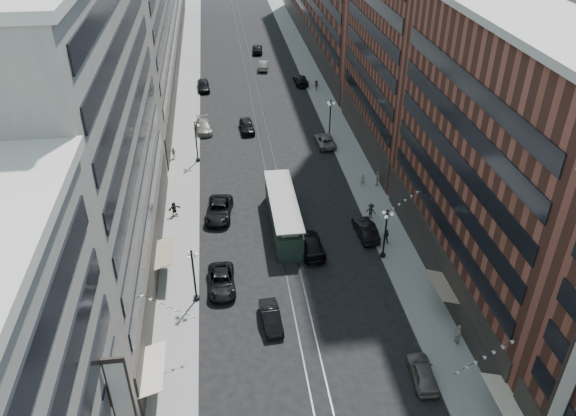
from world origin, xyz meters
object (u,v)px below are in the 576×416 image
pedestrian_7 (386,236)px  pedestrian_extra_1 (377,178)px  car_14 (263,65)px  lamppost_se_mid (330,117)px  pedestrian_9 (316,85)px  car_13 (247,126)px  car_2 (222,281)px  car_5 (271,317)px  pedestrian_extra_2 (371,211)px  pedestrian_8 (363,179)px  lamppost_sw_far (194,274)px  car_8 (204,126)px  car_7 (219,210)px  pedestrian_6 (174,153)px  pedestrian_2 (163,258)px  pedestrian_4 (458,334)px  car_10 (366,229)px  pedestrian_5 (174,209)px  car_9 (203,85)px  car_4 (423,373)px  streetcar (283,214)px  car_extra_0 (311,245)px  lamppost_se_far (385,232)px  car_11 (325,140)px  car_extra_1 (257,49)px  lamppost_sw_mid (196,140)px  car_12 (301,80)px

pedestrian_7 → pedestrian_extra_1: pedestrian_extra_1 is taller
car_14 → lamppost_se_mid: bearing=109.6°
pedestrian_9 → pedestrian_extra_1: size_ratio=0.91×
car_13 → car_2: bearing=-100.8°
car_5 → pedestrian_extra_2: 19.38m
pedestrian_8 → pedestrian_extra_2: size_ratio=0.92×
lamppost_sw_far → pedestrian_extra_1: (21.50, 17.83, -2.01)m
car_8 → pedestrian_extra_1: pedestrian_extra_1 is taller
car_7 → pedestrian_6: size_ratio=3.90×
car_5 → pedestrian_2: pedestrian_2 is taller
lamppost_sw_far → pedestrian_4: 22.84m
pedestrian_8 → pedestrian_extra_2: pedestrian_extra_2 is taller
lamppost_se_mid → pedestrian_2: size_ratio=3.11×
lamppost_sw_far → pedestrian_2: (-3.17, 5.33, -2.06)m
lamppost_se_mid → car_5: size_ratio=1.25×
car_10 → pedestrian_5: 21.11m
car_14 → pedestrian_extra_1: pedestrian_extra_1 is taller
lamppost_sw_far → pedestrian_5: 14.73m
pedestrian_4 → lamppost_se_mid: bearing=0.2°
pedestrian_7 → car_2: bearing=47.4°
car_9 → car_10: size_ratio=1.00×
car_4 → car_9: 66.52m
lamppost_sw_far → pedestrian_4: size_ratio=2.90×
car_10 → pedestrian_9: 42.35m
streetcar → pedestrian_extra_1: 14.25m
car_14 → car_7: bearing=86.6°
pedestrian_6 → car_extra_0: (14.55, -22.27, -0.09)m
lamppost_se_far → car_9: lamppost_se_far is taller
pedestrian_7 → pedestrian_9: bearing=-59.0°
car_4 → car_5: (-10.88, 7.48, -0.01)m
pedestrian_8 → pedestrian_extra_2: (-0.80, -7.07, 0.08)m
streetcar → car_14: size_ratio=2.67×
pedestrian_4 → car_9: size_ratio=0.39×
car_8 → car_11: (16.54, -6.71, -0.05)m
car_11 → pedestrian_extra_2: 18.87m
lamppost_se_far → pedestrian_2: 21.71m
car_extra_0 → pedestrian_extra_2: bearing=-149.9°
lamppost_se_mid → pedestrian_9: 18.37m
streetcar → pedestrian_2: size_ratio=7.20×
lamppost_sw_far → pedestrian_5: (-2.50, 14.35, -2.14)m
lamppost_sw_far → pedestrian_extra_1: bearing=39.7°
car_5 → pedestrian_9: size_ratio=2.59×
car_11 → car_14: (-5.45, 32.77, 0.08)m
car_7 → pedestrian_8: pedestrian_8 is taller
car_5 → lamppost_se_far: bearing=29.0°
pedestrian_7 → car_extra_1: bearing=-51.9°
car_14 → car_extra_1: bearing=-81.0°
lamppost_sw_mid → pedestrian_4: size_ratio=2.90×
car_5 → car_12: bearing=75.0°
car_5 → pedestrian_7: size_ratio=2.87×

